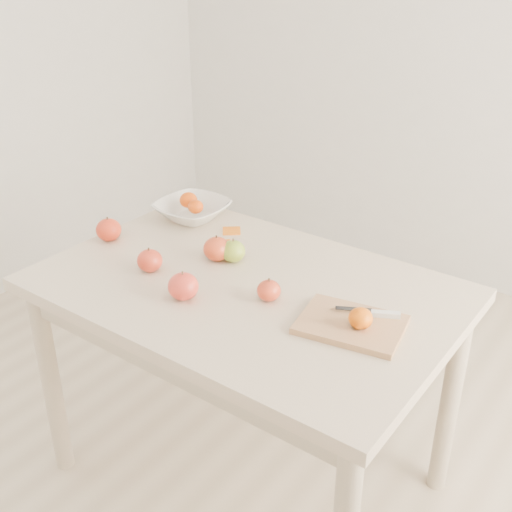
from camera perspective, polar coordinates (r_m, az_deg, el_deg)
The scene contains 16 objects.
ground at distance 2.33m, azimuth -0.77°, elevation -18.75°, with size 3.50×3.50×0.00m, color #C6B293.
table at distance 1.91m, azimuth -0.89°, elevation -5.06°, with size 1.20×0.80×0.75m.
cutting_board at distance 1.68m, azimuth 8.44°, elevation -6.06°, with size 0.26×0.19×0.02m, color #AB7C55.
board_tangerine at distance 1.64m, azimuth 9.28°, elevation -5.48°, with size 0.06×0.06×0.05m, color #D96407.
fruit_bowl at distance 2.29m, azimuth -5.69°, elevation 4.07°, with size 0.25×0.25×0.06m, color white.
bowl_tangerine_near at distance 2.30m, azimuth -6.03°, elevation 4.98°, with size 0.06×0.06×0.06m, color #E14707.
bowl_tangerine_far at distance 2.25m, azimuth -5.40°, elevation 4.39°, with size 0.05×0.05×0.05m, color #CB5207.
orange_peel_a at distance 2.18m, azimuth -2.18°, elevation 2.14°, with size 0.06×0.04×0.00m, color #C65C0E.
orange_peel_b at distance 2.10m, azimuth -2.45°, elevation 1.16°, with size 0.04×0.04×0.00m, color #D1640E.
paring_knife at distance 1.71m, azimuth 10.99°, elevation -5.03°, with size 0.16×0.08×0.01m.
apple_green at distance 1.97m, azimuth -2.04°, elevation 0.43°, with size 0.08×0.08×0.07m, color #57861A.
apple_red_e at distance 1.77m, azimuth 1.15°, elevation -3.09°, with size 0.07×0.07×0.06m, color #95080E.
apple_red_c at distance 1.78m, azimuth -6.49°, elevation -2.70°, with size 0.09×0.09×0.08m, color #A71420.
apple_red_a at distance 1.98m, azimuth -3.51°, elevation 0.64°, with size 0.08×0.08×0.08m, color #900705.
apple_red_d at distance 2.16m, azimuth -12.97°, elevation 2.28°, with size 0.08×0.08×0.08m, color maroon.
apple_red_b at distance 1.94m, azimuth -9.43°, elevation -0.41°, with size 0.08×0.08×0.07m, color #98030F.
Camera 1 is at (0.98, -1.29, 1.67)m, focal length 45.00 mm.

